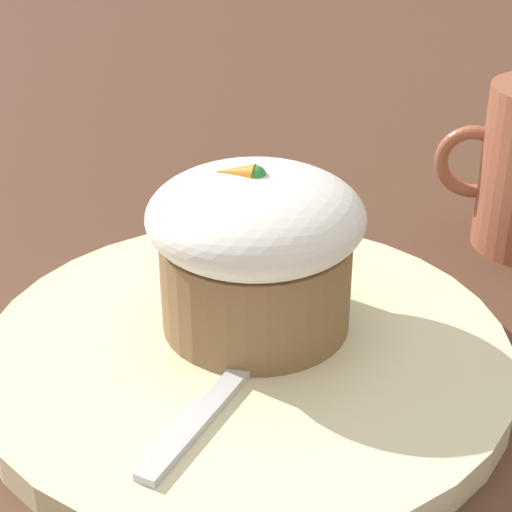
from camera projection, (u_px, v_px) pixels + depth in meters
ground_plane at (246, 366)px, 0.43m from camera, size 4.00×4.00×0.00m
dessert_plate at (246, 353)px, 0.43m from camera, size 0.26×0.26×0.02m
carrot_cake at (256, 247)px, 0.42m from camera, size 0.11×0.11×0.09m
spoon at (252, 358)px, 0.41m from camera, size 0.04×0.13×0.01m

